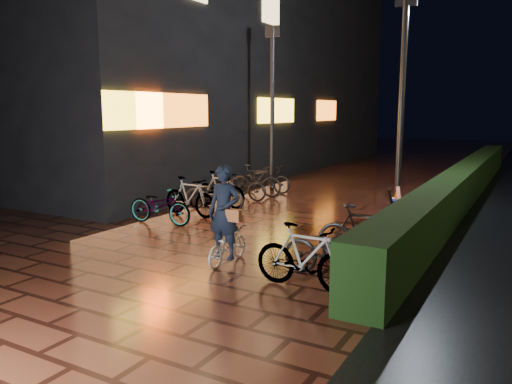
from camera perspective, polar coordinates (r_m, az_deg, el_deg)
The scene contains 10 objects.
ground at distance 9.56m, azimuth -3.99°, elevation -6.52°, with size 80.00×80.00×0.00m, color #381911.
hedge at distance 15.90m, azimuth 22.76°, elevation 0.98°, with size 0.70×20.00×1.00m, color black.
storefront_block at distance 24.15m, azimuth -8.00°, elevation 13.72°, with size 12.09×22.00×9.00m.
lamp_post_hedge at distance 12.69m, azimuth 16.34°, elevation 10.52°, with size 0.51×0.14×5.37m.
lamp_post_sf at distance 16.30m, azimuth 1.89°, elevation 10.28°, with size 0.50×0.16×5.24m.
cyclist at distance 8.49m, azimuth -3.49°, elevation -4.11°, with size 0.62×1.20×1.71m.
traffic_barrier at distance 11.93m, azimuth 15.88°, elevation -1.78°, with size 0.87×1.90×0.77m.
cart_assembly at distance 11.42m, azimuth 16.00°, elevation -1.78°, with size 0.56×0.59×0.93m.
parked_bikes_storefront at distance 13.75m, azimuth -3.64°, elevation 0.31°, with size 1.96×5.84×0.98m.
parked_bikes_hedge at distance 8.06m, azimuth 9.09°, elevation -6.16°, with size 1.93×2.38×0.98m.
Camera 1 is at (5.09, -7.66, 2.60)m, focal length 35.00 mm.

